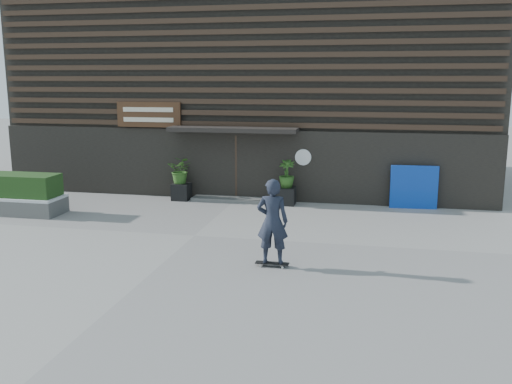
% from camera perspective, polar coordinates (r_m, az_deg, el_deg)
% --- Properties ---
extents(ground, '(80.00, 80.00, 0.00)m').
position_cam_1_polar(ground, '(15.72, -6.27, -4.42)').
color(ground, gray).
rests_on(ground, ground).
extents(entrance_step, '(3.00, 0.80, 0.12)m').
position_cam_1_polar(entrance_step, '(20.00, -2.21, -0.74)').
color(entrance_step, '#535350').
rests_on(entrance_step, ground).
extents(planter_pot_left, '(0.60, 0.60, 0.60)m').
position_cam_1_polar(planter_pot_left, '(20.30, -7.56, 0.04)').
color(planter_pot_left, black).
rests_on(planter_pot_left, ground).
extents(bamboo_left, '(0.86, 0.75, 0.96)m').
position_cam_1_polar(bamboo_left, '(20.16, -7.62, 2.21)').
color(bamboo_left, '#2D591E').
rests_on(bamboo_left, planter_pot_left).
extents(planter_pot_right, '(0.60, 0.60, 0.60)m').
position_cam_1_polar(planter_pot_right, '(19.39, 3.10, -0.41)').
color(planter_pot_right, black).
rests_on(planter_pot_right, ground).
extents(bamboo_right, '(0.54, 0.54, 0.96)m').
position_cam_1_polar(bamboo_right, '(19.25, 3.12, 1.86)').
color(bamboo_right, '#2D591E').
rests_on(bamboo_right, planter_pot_right).
extents(raised_bed, '(3.50, 1.20, 0.50)m').
position_cam_1_polar(raised_bed, '(19.88, -23.63, -1.22)').
color(raised_bed, '#4D4D4B').
rests_on(raised_bed, ground).
extents(snow_layer, '(3.50, 1.20, 0.08)m').
position_cam_1_polar(snow_layer, '(19.83, -23.70, -0.41)').
color(snow_layer, silver).
rests_on(snow_layer, raised_bed).
extents(hedge, '(3.30, 1.00, 0.70)m').
position_cam_1_polar(hedge, '(19.76, -23.79, 0.70)').
color(hedge, '#1B3A15').
rests_on(hedge, snow_layer).
extents(blue_tarp, '(1.54, 0.19, 1.44)m').
position_cam_1_polar(blue_tarp, '(19.44, 15.70, 0.47)').
color(blue_tarp, '#0C35A8').
rests_on(blue_tarp, ground).
extents(building, '(18.00, 11.00, 8.00)m').
position_cam_1_polar(building, '(24.78, 0.76, 10.77)').
color(building, black).
rests_on(building, ground).
extents(skateboarder, '(0.78, 0.51, 2.07)m').
position_cam_1_polar(skateboarder, '(12.83, 1.67, -3.01)').
color(skateboarder, black).
rests_on(skateboarder, ground).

